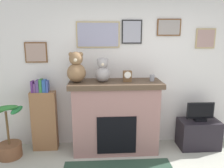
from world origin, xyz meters
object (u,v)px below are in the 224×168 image
(tv_stand, at_px, (198,134))
(potted_plant, at_px, (8,138))
(bookshelf, at_px, (44,118))
(teddy_bear_brown, at_px, (103,71))
(teddy_bear_tan, at_px, (76,69))
(mantel_clock, at_px, (127,76))
(fireplace, at_px, (115,116))
(television, at_px, (200,112))
(candle_jar, at_px, (152,78))

(tv_stand, bearing_deg, potted_plant, -177.82)
(bookshelf, relative_size, teddy_bear_brown, 3.17)
(potted_plant, bearing_deg, teddy_bear_tan, 6.23)
(mantel_clock, bearing_deg, fireplace, 174.28)
(television, xyz_separation_m, mantel_clock, (-1.28, 0.00, 0.65))
(bookshelf, height_order, television, bookshelf)
(potted_plant, xyz_separation_m, tv_stand, (3.22, 0.12, -0.08))
(potted_plant, xyz_separation_m, teddy_bear_tan, (1.12, 0.12, 1.10))
(candle_jar, bearing_deg, teddy_bear_brown, -179.96)
(potted_plant, bearing_deg, television, 2.16)
(tv_stand, distance_m, teddy_bear_brown, 2.03)
(bookshelf, xyz_separation_m, teddy_bear_tan, (0.59, -0.10, 0.87))
(mantel_clock, relative_size, teddy_bear_tan, 0.36)
(tv_stand, height_order, teddy_bear_tan, teddy_bear_tan)
(fireplace, distance_m, teddy_bear_brown, 0.81)
(fireplace, height_order, teddy_bear_brown, teddy_bear_brown)
(television, bearing_deg, mantel_clock, 179.99)
(teddy_bear_tan, bearing_deg, potted_plant, -173.77)
(potted_plant, relative_size, tv_stand, 1.33)
(potted_plant, bearing_deg, teddy_bear_brown, 4.55)
(fireplace, xyz_separation_m, television, (1.47, -0.02, 0.04))
(teddy_bear_brown, bearing_deg, mantel_clock, -0.15)
(mantel_clock, distance_m, teddy_bear_brown, 0.41)
(teddy_bear_tan, bearing_deg, television, -0.03)
(potted_plant, xyz_separation_m, teddy_bear_brown, (1.54, 0.12, 1.06))
(television, xyz_separation_m, candle_jar, (-0.87, 0.00, 0.62))
(television, relative_size, teddy_bear_tan, 0.97)
(candle_jar, height_order, mantel_clock, mantel_clock)
(bookshelf, xyz_separation_m, candle_jar, (1.82, -0.10, 0.70))
(tv_stand, bearing_deg, fireplace, 179.30)
(bookshelf, bearing_deg, fireplace, -3.86)
(fireplace, relative_size, potted_plant, 1.65)
(candle_jar, bearing_deg, teddy_bear_tan, -179.97)
(teddy_bear_tan, xyz_separation_m, teddy_bear_brown, (0.42, 0.00, -0.04))
(fireplace, xyz_separation_m, mantel_clock, (0.19, -0.02, 0.69))
(mantel_clock, bearing_deg, teddy_bear_tan, 179.94)
(fireplace, relative_size, candle_jar, 14.01)
(potted_plant, xyz_separation_m, candle_jar, (2.35, 0.12, 0.94))
(tv_stand, bearing_deg, teddy_bear_tan, -179.99)
(mantel_clock, distance_m, teddy_bear_tan, 0.83)
(bookshelf, bearing_deg, teddy_bear_tan, -9.71)
(television, height_order, mantel_clock, mantel_clock)
(television, height_order, teddy_bear_brown, teddy_bear_brown)
(fireplace, relative_size, teddy_bear_tan, 3.10)
(television, xyz_separation_m, teddy_bear_brown, (-1.68, 0.00, 0.74))
(tv_stand, relative_size, candle_jar, 6.36)
(television, distance_m, candle_jar, 1.07)
(television, distance_m, mantel_clock, 1.44)
(candle_jar, xyz_separation_m, teddy_bear_brown, (-0.81, -0.00, 0.12))
(potted_plant, bearing_deg, bookshelf, 22.59)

